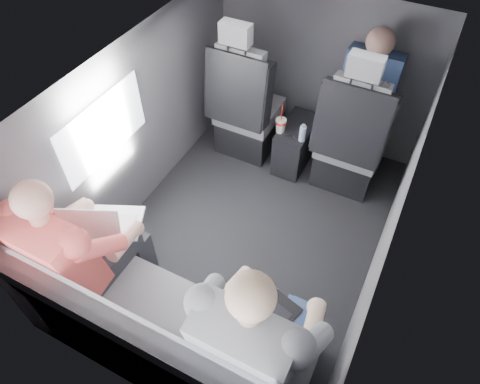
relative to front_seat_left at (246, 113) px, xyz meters
The scene contains 19 objects.
floor 1.03m from the front_seat_left, 61.81° to the right, with size 2.60×2.60×0.00m, color black.
ceiling 1.34m from the front_seat_left, 61.81° to the right, with size 2.60×2.60×0.00m, color #B2B2AD.
panel_left 0.99m from the front_seat_left, 118.19° to the right, with size 0.02×2.60×1.35m, color #56565B.
panel_right 1.61m from the front_seat_left, 31.88° to the right, with size 0.02×2.60×1.35m, color #56565B.
panel_front 0.70m from the front_seat_left, 45.65° to the left, with size 1.80×0.02×1.35m, color #56565B.
panel_back 2.20m from the front_seat_left, 78.12° to the right, with size 1.80×0.02×1.35m, color #56565B.
side_window 1.32m from the front_seat_left, 110.67° to the right, with size 0.02×0.75×0.42m, color white.
seatbelt 1.00m from the front_seat_left, 10.68° to the right, with size 0.05×0.01×0.65m, color black.
front_seat_left is the anchor object (origin of this frame).
front_seat_right 0.90m from the front_seat_left, ahead, with size 0.52×0.58×1.26m.
center_console 0.49m from the front_seat_left, ahead, with size 0.24×0.48×0.41m.
rear_bench 1.96m from the front_seat_left, 76.69° to the right, with size 1.60×0.57×0.92m.
soda_cup 0.37m from the front_seat_left, 14.74° to the right, with size 0.09×0.09×0.26m.
water_bottle 0.56m from the front_seat_left, 11.65° to the right, with size 0.05×0.05×0.15m.
laptop_white 1.62m from the front_seat_left, 94.69° to the right, with size 0.42×0.45×0.26m.
laptop_black 1.92m from the front_seat_left, 60.98° to the right, with size 0.35×0.35×0.22m.
passenger_rear_left 1.83m from the front_seat_left, 94.26° to the right, with size 0.53×0.64×1.26m.
passenger_rear_right 2.06m from the front_seat_left, 61.97° to the right, with size 0.55×0.66×1.30m.
passenger_front_right 0.99m from the front_seat_left, 16.15° to the left, with size 0.40×0.40×0.81m.
Camera 1 is at (0.82, -1.77, 2.62)m, focal length 32.00 mm.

